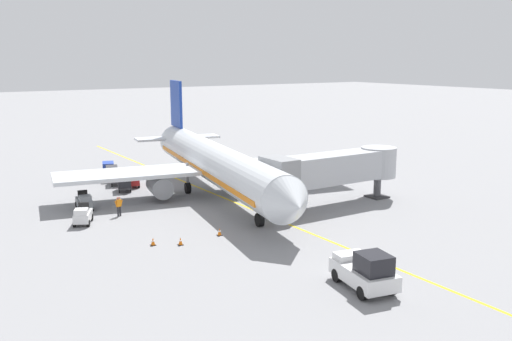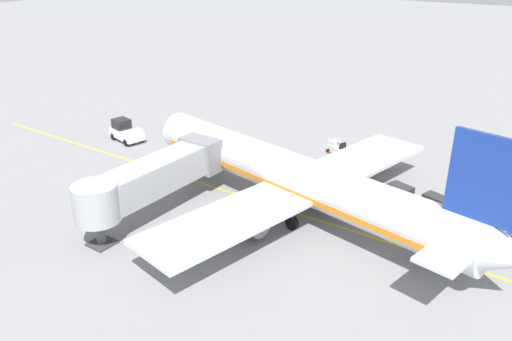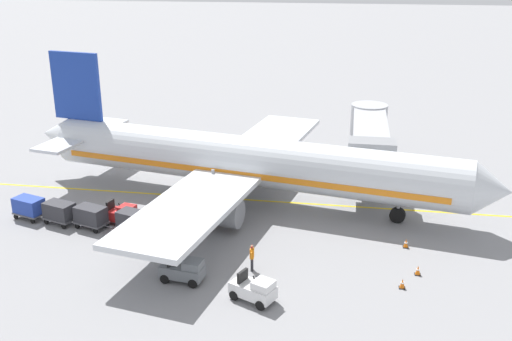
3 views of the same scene
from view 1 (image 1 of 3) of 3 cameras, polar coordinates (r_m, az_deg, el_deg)
name	(u,v)px [view 1 (image 1 of 3)]	position (r m, az deg, el deg)	size (l,w,h in m)	color
ground_plane	(228,199)	(54.35, -2.87, -2.91)	(400.00, 400.00, 0.00)	gray
gate_lead_in_line	(228,199)	(54.35, -2.87, -2.91)	(0.24, 80.00, 0.01)	gold
parked_airliner	(215,163)	(55.46, -4.15, 0.73)	(30.44, 37.17, 10.63)	silver
jet_bridge	(334,168)	(51.90, 7.82, 0.23)	(14.30, 3.50, 4.98)	#A8AAAF
pushback_tractor	(365,271)	(34.07, 10.90, -9.87)	(3.01, 4.74, 2.40)	silver
baggage_tug_lead	(83,216)	(48.25, -16.98, -4.34)	(2.15, 2.77, 1.62)	silver
baggage_tug_trailing	(132,180)	(60.91, -12.31, -0.93)	(1.75, 2.70, 1.62)	#B21E1E
baggage_tug_spare	(84,202)	(52.70, -16.84, -3.04)	(1.58, 2.64, 1.62)	slate
baggage_cart_front	(124,182)	(59.03, -13.06, -1.11)	(1.91, 2.97, 1.58)	#4C4C51
baggage_cart_second_in_train	(117,176)	(62.09, -13.79, -0.55)	(1.91, 2.97, 1.58)	#4C4C51
baggage_cart_third_in_train	(112,172)	(64.48, -14.25, -0.14)	(1.91, 2.97, 1.58)	#4C4C51
baggage_cart_tail_end	(108,168)	(67.02, -14.59, 0.27)	(1.91, 2.97, 1.58)	#4C4C51
ground_crew_wing_walker	(119,205)	(49.75, -13.59, -3.41)	(0.73, 0.27, 1.69)	#232328
safety_cone_nose_left	(219,232)	(43.45, -3.68, -6.16)	(0.36, 0.36, 0.59)	black
safety_cone_nose_right	(180,241)	(41.57, -7.58, -7.04)	(0.36, 0.36, 0.59)	black
safety_cone_wing_tip	(153,241)	(41.82, -10.29, -7.02)	(0.36, 0.36, 0.59)	black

